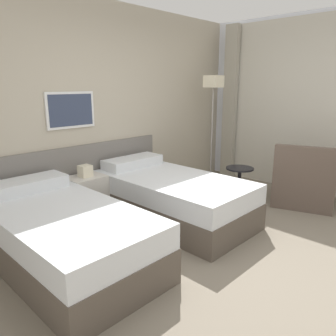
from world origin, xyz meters
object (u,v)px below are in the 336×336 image
(armchair, at_px, (304,185))
(nightstand, at_px, (87,197))
(floor_lamp, at_px, (213,95))
(bed_near_window, at_px, (172,197))
(bed_near_door, at_px, (63,235))
(side_table, at_px, (239,178))

(armchair, bearing_deg, nightstand, 36.05)
(armchair, bearing_deg, floor_lamp, -11.24)
(bed_near_window, relative_size, armchair, 2.02)
(nightstand, relative_size, floor_lamp, 0.39)
(bed_near_door, distance_m, bed_near_window, 1.48)
(bed_near_door, distance_m, side_table, 2.61)
(floor_lamp, xyz_separation_m, armchair, (0.18, -1.49, -1.21))
(nightstand, distance_m, armchair, 2.98)
(side_table, xyz_separation_m, armchair, (0.56, -0.70, -0.07))
(bed_near_door, xyz_separation_m, floor_lamp, (2.98, 0.50, 1.21))
(bed_near_door, relative_size, armchair, 2.02)
(floor_lamp, relative_size, side_table, 3.51)
(bed_near_window, height_order, side_table, bed_near_window)
(nightstand, bearing_deg, armchair, -35.78)
(floor_lamp, bearing_deg, nightstand, 173.58)
(bed_near_door, xyz_separation_m, nightstand, (0.74, 0.76, 0.00))
(side_table, distance_m, armchair, 0.90)
(nightstand, height_order, floor_lamp, floor_lamp)
(bed_near_window, bearing_deg, side_table, -14.28)
(floor_lamp, xyz_separation_m, side_table, (-0.38, -0.79, -1.14))
(floor_lamp, relative_size, armchair, 1.82)
(nightstand, relative_size, side_table, 1.36)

